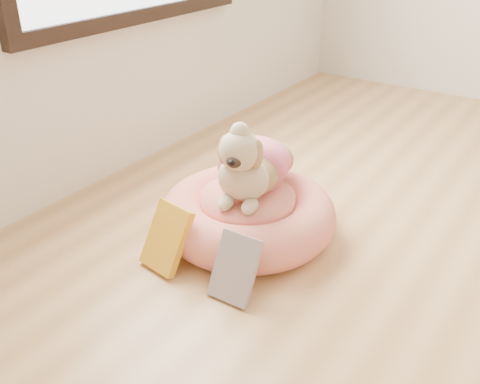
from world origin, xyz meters
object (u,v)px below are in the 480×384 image
Objects in this scene: book_yellow at (167,238)px; book_white at (235,268)px; pet_bed at (248,215)px; dog at (251,152)px.

book_yellow is 1.07× the size of book_white.
dog reaches higher than pet_bed.
dog is 0.44m from book_white.
book_yellow is at bearing 178.29° from book_white.
dog is 0.42m from book_yellow.
pet_bed is 2.84× the size of book_yellow.
dog is at bearing 92.76° from pet_bed.
dog reaches higher than book_yellow.
pet_bed is 0.34m from book_yellow.
dog is at bearing 114.75° from book_white.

